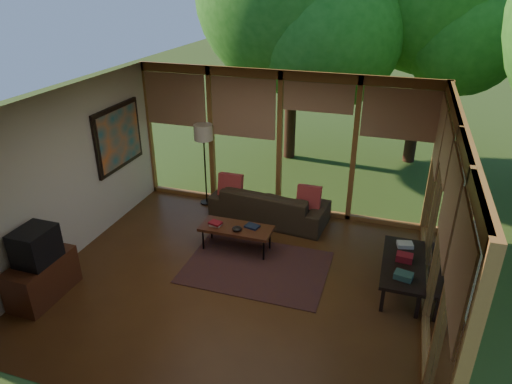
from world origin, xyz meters
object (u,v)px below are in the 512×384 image
(sofa, at_px, (269,204))
(side_console, at_px, (403,265))
(television, at_px, (35,246))
(media_cabinet, at_px, (42,278))
(floor_lamp, at_px, (204,137))
(coffee_table, at_px, (236,229))

(sofa, bearing_deg, side_console, 155.27)
(sofa, xyz_separation_m, television, (-2.41, -3.18, 0.53))
(media_cabinet, distance_m, floor_lamp, 3.76)
(media_cabinet, distance_m, coffee_table, 2.98)
(floor_lamp, bearing_deg, media_cabinet, -106.66)
(sofa, bearing_deg, floor_lamp, -5.34)
(television, bearing_deg, sofa, 52.79)
(television, relative_size, coffee_table, 0.46)
(television, distance_m, coffee_table, 3.00)
(television, xyz_separation_m, side_console, (4.85, 1.75, -0.44))
(television, bearing_deg, media_cabinet, 180.00)
(television, relative_size, floor_lamp, 0.33)
(side_console, bearing_deg, sofa, 149.70)
(side_console, bearing_deg, television, -160.15)
(coffee_table, bearing_deg, television, -137.38)
(sofa, relative_size, floor_lamp, 1.31)
(sofa, distance_m, television, 4.02)
(media_cabinet, relative_size, floor_lamp, 0.61)
(sofa, xyz_separation_m, coffee_table, (-0.23, -1.17, 0.08))
(sofa, distance_m, media_cabinet, 4.00)
(floor_lamp, relative_size, side_console, 1.18)
(media_cabinet, distance_m, side_console, 5.18)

